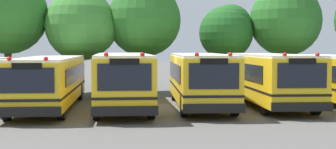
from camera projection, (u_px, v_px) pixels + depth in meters
The scene contains 10 objects.
ground_plane at pixel (162, 107), 24.64m from camera, with size 160.00×160.00×0.00m, color #514F4C.
school_bus_1 at pixel (49, 80), 24.23m from camera, with size 2.56×11.27×2.58m.
school_bus_2 at pixel (122, 78), 24.51m from camera, with size 2.80×11.42×2.74m.
school_bus_3 at pixel (200, 78), 24.67m from camera, with size 2.75×10.05×2.73m.
school_bus_4 at pixel (269, 77), 25.20m from camera, with size 2.60×10.07×2.72m.
tree_1 at pixel (8, 14), 31.72m from camera, with size 5.07×5.07×7.55m.
tree_2 at pixel (83, 26), 31.88m from camera, with size 4.55×4.51×6.57m.
tree_3 at pixel (145, 21), 32.63m from camera, with size 4.75×4.75×7.06m.
tree_4 at pixel (227, 31), 32.81m from camera, with size 3.52×3.52×5.73m.
tree_5 at pixel (287, 21), 32.90m from camera, with size 4.67×4.67×7.02m.
Camera 1 is at (-1.61, -24.47, 2.93)m, focal length 54.07 mm.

